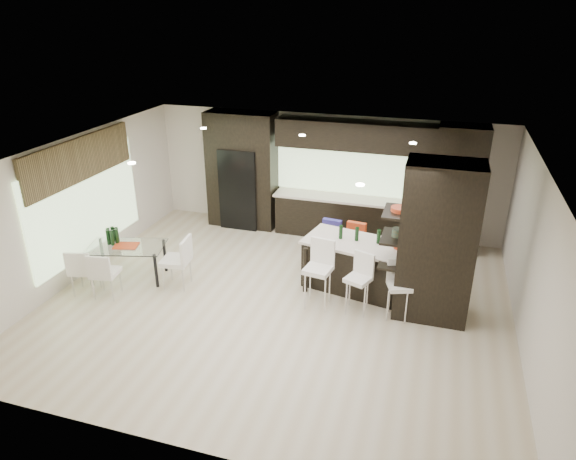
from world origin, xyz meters
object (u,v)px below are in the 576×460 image
(stool_mid, at_px, (357,289))
(floor_vase, at_px, (414,282))
(dining_table, at_px, (128,262))
(bench, at_px, (345,255))
(chair_end, at_px, (176,264))
(chair_near, at_px, (106,276))
(stool_right, at_px, (398,296))
(kitchen_island, at_px, (365,267))
(chair_far, at_px, (85,272))
(stool_left, at_px, (318,281))

(stool_mid, relative_size, floor_vase, 0.78)
(dining_table, bearing_deg, bench, 8.19)
(chair_end, bearing_deg, floor_vase, -90.61)
(chair_near, bearing_deg, bench, 21.61)
(chair_near, relative_size, chair_end, 0.90)
(stool_right, relative_size, chair_end, 0.92)
(chair_near, bearing_deg, kitchen_island, 10.44)
(floor_vase, bearing_deg, bench, 139.66)
(chair_near, bearing_deg, floor_vase, 2.85)
(kitchen_island, bearing_deg, dining_table, -157.37)
(stool_mid, relative_size, bench, 0.60)
(chair_far, bearing_deg, kitchen_island, 3.81)
(stool_left, height_order, floor_vase, floor_vase)
(dining_table, xyz_separation_m, chair_far, (-0.44, -0.70, 0.08))
(floor_vase, xyz_separation_m, chair_end, (-4.29, -0.44, -0.09))
(bench, bearing_deg, stool_mid, -64.95)
(kitchen_island, relative_size, stool_right, 2.67)
(floor_vase, bearing_deg, stool_right, -122.82)
(stool_left, bearing_deg, bench, 91.77)
(stool_right, relative_size, dining_table, 0.60)
(stool_right, relative_size, bench, 0.59)
(stool_left, xyz_separation_m, stool_mid, (0.69, 0.03, -0.06))
(stool_left, xyz_separation_m, bench, (0.19, 1.56, -0.22))
(stool_mid, height_order, chair_near, stool_mid)
(chair_far, xyz_separation_m, chair_end, (1.48, 0.70, 0.04))
(floor_vase, distance_m, chair_far, 5.89)
(stool_mid, bearing_deg, floor_vase, 41.38)
(stool_right, xyz_separation_m, chair_far, (-5.56, -0.82, -0.00))
(kitchen_island, height_order, chair_far, kitchen_island)
(chair_near, bearing_deg, chair_end, 24.82)
(stool_mid, xyz_separation_m, bench, (-0.51, 1.53, -0.16))
(dining_table, bearing_deg, stool_mid, -13.14)
(stool_right, height_order, chair_end, chair_end)
(stool_mid, distance_m, stool_right, 0.69)
(bench, bearing_deg, chair_near, -142.34)
(floor_vase, bearing_deg, chair_far, -168.75)
(stool_mid, xyz_separation_m, chair_far, (-4.87, -0.81, -0.02))
(stool_left, height_order, chair_end, stool_left)
(stool_left, bearing_deg, dining_table, -170.21)
(bench, bearing_deg, chair_far, -144.95)
(bench, distance_m, chair_far, 4.96)
(floor_vase, bearing_deg, chair_near, -167.87)
(stool_right, xyz_separation_m, floor_vase, (0.21, 0.33, 0.13))
(chair_far, distance_m, chair_end, 1.64)
(stool_left, relative_size, stool_mid, 1.15)
(chair_far, bearing_deg, stool_left, -3.61)
(dining_table, bearing_deg, chair_end, -14.55)
(floor_vase, distance_m, chair_end, 4.32)
(floor_vase, bearing_deg, chair_end, -174.10)
(floor_vase, distance_m, dining_table, 5.35)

